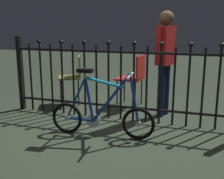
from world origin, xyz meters
TOP-DOWN VIEW (x-y plane):
  - ground_plane at (0.00, 0.00)m, footprint 20.00×20.00m
  - iron_fence at (-0.07, 0.57)m, footprint 3.60×0.07m
  - bicycle at (-0.08, -0.14)m, footprint 1.35×0.40m
  - chair_red at (-0.02, 1.33)m, footprint 0.46×0.46m
  - chair_olive at (-1.09, 1.16)m, footprint 0.51×0.51m
  - person_visitor at (0.54, 0.98)m, footprint 0.27×0.45m

SIDE VIEW (x-z plane):
  - ground_plane at x=0.00m, z-range 0.00..0.00m
  - bicycle at x=-0.08m, z-range -0.14..0.74m
  - chair_olive at x=-1.09m, z-range 0.11..0.96m
  - chair_red at x=-0.02m, z-range 0.10..1.00m
  - iron_fence at x=-0.07m, z-range 0.01..1.23m
  - person_visitor at x=0.54m, z-range 0.15..1.76m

